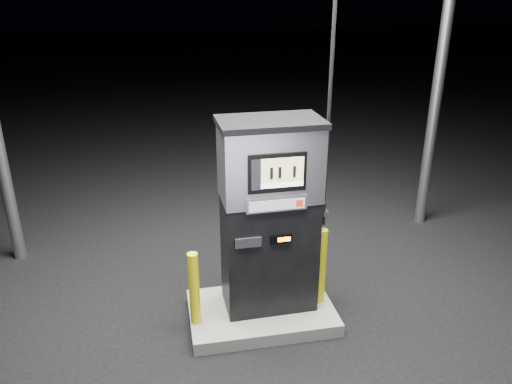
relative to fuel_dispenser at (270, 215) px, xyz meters
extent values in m
plane|color=black|center=(-0.10, -0.08, -1.24)|extent=(80.00, 80.00, 0.00)
cube|color=slate|center=(-0.10, -0.08, -1.17)|extent=(1.60, 1.00, 0.15)
cylinder|color=gray|center=(2.90, 1.92, 1.01)|extent=(0.16, 0.16, 4.50)
cube|color=black|center=(0.00, 0.00, -0.45)|extent=(0.99, 0.59, 1.29)
cube|color=#B9B9C0|center=(0.00, 0.00, 0.59)|extent=(1.01, 0.61, 0.77)
cube|color=black|center=(0.00, 0.00, 1.00)|extent=(1.06, 0.65, 0.06)
cube|color=black|center=(0.00, -0.30, 0.58)|extent=(0.58, 0.04, 0.39)
cube|color=#BCB688|center=(0.05, -0.31, 0.61)|extent=(0.42, 0.01, 0.25)
cube|color=white|center=(0.05, -0.31, 0.46)|extent=(0.42, 0.01, 0.05)
cube|color=#B9B9C0|center=(0.00, -0.30, 0.25)|extent=(0.62, 0.05, 0.14)
cube|color=#94969C|center=(0.00, -0.31, 0.25)|extent=(0.57, 0.02, 0.11)
cube|color=#AE210B|center=(0.23, -0.31, 0.25)|extent=(0.07, 0.00, 0.07)
cube|color=black|center=(0.05, -0.29, -0.14)|extent=(0.23, 0.03, 0.09)
cube|color=orange|center=(0.08, -0.30, -0.14)|extent=(0.13, 0.01, 0.05)
cube|color=black|center=(-0.29, -0.30, -0.14)|extent=(0.27, 0.03, 0.10)
cube|color=black|center=(0.54, 0.02, -0.01)|extent=(0.11, 0.19, 0.26)
cylinder|color=gray|center=(0.60, 0.02, -0.01)|extent=(0.08, 0.23, 0.07)
cylinder|color=black|center=(0.58, -0.04, 1.71)|extent=(0.04, 0.04, 3.20)
cylinder|color=#CAC40B|center=(-0.84, -0.21, -0.68)|extent=(0.14, 0.14, 0.83)
cylinder|color=#CAC40B|center=(0.57, -0.07, -0.64)|extent=(0.13, 0.13, 0.90)
camera|label=1|loc=(-1.06, -4.65, 2.24)|focal=35.00mm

